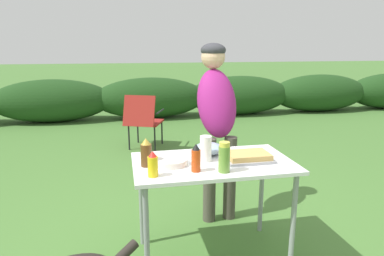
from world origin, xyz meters
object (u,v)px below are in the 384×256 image
Objects in this scene: food_tray at (248,157)px; paper_cup_stack at (206,149)px; camp_chair_green_behind_table at (143,119)px; folding_table at (213,172)px; plate_stack at (171,161)px; hot_sauce_bottle at (196,158)px; mustard_bottle at (153,164)px; mixing_bowl at (209,149)px; standing_person_in_olive_jacket at (217,111)px; relish_jar at (224,157)px; beer_bottle at (146,153)px.

paper_cup_stack is at bearing 170.53° from food_tray.
paper_cup_stack reaches higher than camp_chair_green_behind_table.
folding_table is 0.31m from plate_stack.
plate_stack reaches higher than folding_table.
hot_sauce_bottle is (-0.16, -0.16, 0.16)m from folding_table.
food_tray is 0.54m from plate_stack.
mustard_bottle is 3.07m from camp_chair_green_behind_table.
mixing_bowl is 1.30× the size of mustard_bottle.
paper_cup_stack is at bearing 4.46° from plate_stack.
paper_cup_stack is at bearing -62.91° from camp_chair_green_behind_table.
hot_sauce_bottle is at bearing -133.95° from folding_table.
camp_chair_green_behind_table is (0.13, 3.05, -0.35)m from mustard_bottle.
food_tray is 0.71m from standing_person_in_olive_jacket.
mixing_bowl is at bearing 67.91° from paper_cup_stack.
paper_cup_stack is 2.87m from camp_chair_green_behind_table.
paper_cup_stack is 0.91× the size of relish_jar.
food_tray is at bearing -40.28° from mixing_bowl.
folding_table is at bearing 46.05° from hot_sauce_bottle.
food_tray is at bearing -9.47° from paper_cup_stack.
relish_jar is at bearing -141.94° from food_tray.
relish_jar reaches higher than mustard_bottle.
standing_person_in_olive_jacket reaches higher than plate_stack.
beer_bottle is 0.23× the size of camp_chair_green_behind_table.
mixing_bowl is 0.37m from hot_sauce_bottle.
folding_table is at bearing -22.38° from paper_cup_stack.
beer_bottle is at bearing 151.06° from hot_sauce_bottle.
mustard_bottle is at bearing -173.17° from hot_sauce_bottle.
hot_sauce_bottle reaches higher than camp_chair_green_behind_table.
mustard_bottle is at bearing -125.12° from plate_stack.
camp_chair_green_behind_table is at bearing 96.78° from mixing_bowl.
plate_stack is at bearing -175.54° from paper_cup_stack.
mixing_bowl is (-0.23, 0.20, 0.02)m from food_tray.
relish_jar is 0.18m from hot_sauce_bottle.
folding_table is 1.32× the size of camp_chair_green_behind_table.
relish_jar is (0.06, -0.23, 0.01)m from paper_cup_stack.
mustard_bottle reaches higher than mixing_bowl.
paper_cup_stack is 0.22× the size of camp_chair_green_behind_table.
folding_table is at bearing -61.99° from camp_chair_green_behind_table.
paper_cup_stack is (-0.29, 0.05, 0.06)m from food_tray.
food_tray is 0.71m from beer_bottle.
standing_person_in_olive_jacket reaches higher than food_tray.
mixing_bowl is 0.58m from mustard_bottle.
plate_stack is at bearing 54.88° from mustard_bottle.
camp_chair_green_behind_table is at bearing 87.64° from mustard_bottle.
mustard_bottle is 0.20× the size of camp_chair_green_behind_table.
plate_stack is at bearing -131.17° from standing_person_in_olive_jacket.
mustard_bottle is 0.11× the size of standing_person_in_olive_jacket.
food_tray is 0.30m from mixing_bowl.
paper_cup_stack reaches higher than mustard_bottle.
paper_cup_stack is 0.12× the size of standing_person_in_olive_jacket.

